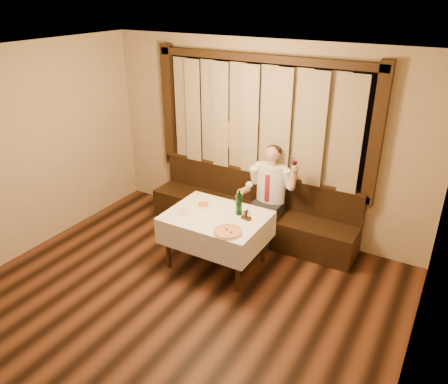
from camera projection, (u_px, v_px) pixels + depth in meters
The scene contains 10 objects.
room at pixel (181, 182), 4.71m from camera, with size 5.01×6.01×2.81m.
banquette at pixel (251, 213), 6.59m from camera, with size 3.20×0.61×0.94m.
dining_table at pixel (216, 222), 5.64m from camera, with size 1.27×0.97×0.76m.
pizza at pixel (228, 232), 5.18m from camera, with size 0.36×0.36×0.04m.
pasta_red at pixel (203, 203), 5.82m from camera, with size 0.24×0.24×0.08m.
pasta_cream at pixel (186, 210), 5.66m from camera, with size 0.24×0.24×0.08m.
green_bottle at pixel (239, 204), 5.55m from camera, with size 0.08×0.08×0.35m.
table_wine_glass at pixel (238, 203), 5.59m from camera, with size 0.07×0.07×0.20m.
cruet_caddy at pixel (246, 216), 5.47m from camera, with size 0.12×0.07×0.13m.
seated_man at pixel (269, 188), 6.15m from camera, with size 0.80×0.60×1.44m.
Camera 1 is at (2.56, -2.53, 3.40)m, focal length 35.00 mm.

